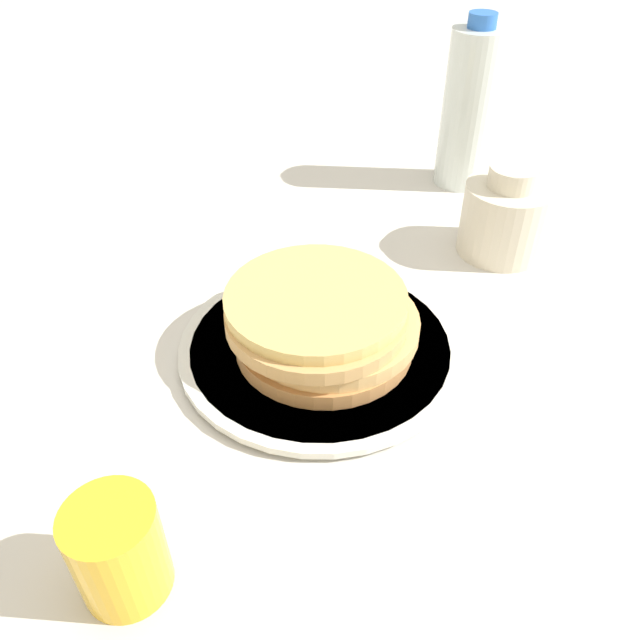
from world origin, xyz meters
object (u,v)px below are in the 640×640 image
cream_jug (505,216)px  plate (320,346)px  pancake_stack (322,321)px  water_bottle_mid (469,109)px  juice_glass (118,551)px

cream_jug → plate: bearing=170.5°
pancake_stack → cream_jug: 0.28m
pancake_stack → water_bottle_mid: (0.41, 0.09, 0.07)m
plate → pancake_stack: bearing=-103.8°
water_bottle_mid → juice_glass: bearing=-168.6°
plate → juice_glass: bearing=-168.8°
pancake_stack → juice_glass: (-0.27, -0.05, -0.00)m
pancake_stack → cream_jug: size_ratio=1.68×
water_bottle_mid → pancake_stack: bearing=-168.0°
juice_glass → water_bottle_mid: 0.69m
plate → pancake_stack: size_ratio=1.50×
juice_glass → cream_jug: size_ratio=0.72×
pancake_stack → water_bottle_mid: 0.42m
plate → juice_glass: size_ratio=3.49×
plate → cream_jug: 0.29m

